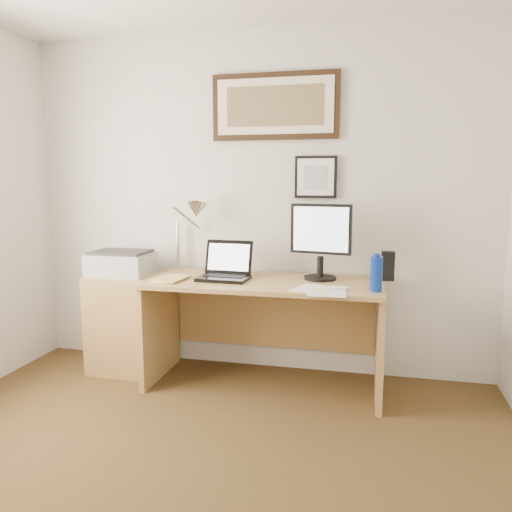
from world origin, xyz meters
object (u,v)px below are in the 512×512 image
(side_cabinet, at_px, (127,323))
(printer, at_px, (121,263))
(book, at_px, (159,278))
(lcd_monitor, at_px, (321,238))
(water_bottle, at_px, (376,274))
(laptop, at_px, (226,270))
(desk, at_px, (267,311))

(side_cabinet, relative_size, printer, 1.66)
(book, relative_size, lcd_monitor, 0.49)
(book, bearing_deg, printer, 153.03)
(water_bottle, relative_size, laptop, 0.61)
(side_cabinet, distance_m, laptop, 0.91)
(side_cabinet, xyz_separation_m, book, (0.35, -0.17, 0.39))
(side_cabinet, bearing_deg, laptop, -3.72)
(side_cabinet, xyz_separation_m, printer, (-0.04, 0.03, 0.45))
(lcd_monitor, bearing_deg, water_bottle, -38.21)
(side_cabinet, relative_size, book, 2.86)
(book, height_order, printer, printer)
(desk, xyz_separation_m, printer, (-1.11, -0.01, 0.30))
(laptop, bearing_deg, printer, 174.66)
(water_bottle, distance_m, book, 1.46)
(lcd_monitor, bearing_deg, desk, -175.72)
(water_bottle, relative_size, printer, 0.49)
(laptop, distance_m, printer, 0.84)
(desk, bearing_deg, laptop, -162.54)
(side_cabinet, height_order, book, book)
(side_cabinet, height_order, laptop, laptop)
(printer, bearing_deg, laptop, -5.34)
(laptop, bearing_deg, water_bottle, -9.98)
(water_bottle, height_order, lcd_monitor, lcd_monitor)
(desk, distance_m, lcd_monitor, 0.64)
(water_bottle, bearing_deg, printer, 172.10)
(water_bottle, distance_m, laptop, 1.03)
(water_bottle, height_order, book, water_bottle)
(book, distance_m, desk, 0.79)
(book, bearing_deg, laptop, 15.28)
(book, height_order, laptop, laptop)
(side_cabinet, xyz_separation_m, desk, (1.07, 0.04, 0.15))
(side_cabinet, distance_m, book, 0.56)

